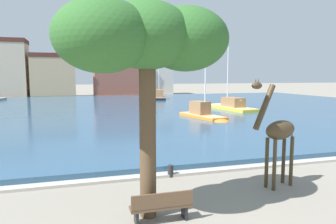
{
  "coord_description": "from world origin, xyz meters",
  "views": [
    {
      "loc": [
        -2.48,
        -4.89,
        4.2
      ],
      "look_at": [
        2.43,
        11.72,
        2.2
      ],
      "focal_mm": 33.74,
      "sensor_mm": 36.0,
      "label": 1
    }
  ],
  "objects": [
    {
      "name": "shade_tree",
      "position": [
        -0.51,
        3.95,
        5.21
      ],
      "size": [
        5.09,
        3.1,
        6.3
      ],
      "color": "brown",
      "rests_on": "ground"
    },
    {
      "name": "park_bench",
      "position": [
        -0.21,
        3.47,
        0.49
      ],
      "size": [
        1.8,
        0.44,
        0.92
      ],
      "color": "brown",
      "rests_on": "ground"
    },
    {
      "name": "sailboat_black",
      "position": [
        11.01,
        46.0,
        0.62
      ],
      "size": [
        3.47,
        7.78,
        9.52
      ],
      "color": "black",
      "rests_on": "ground"
    },
    {
      "name": "townhouse_corner_house",
      "position": [
        -6.31,
        60.61,
        4.21
      ],
      "size": [
        8.24,
        5.94,
        8.4
      ],
      "color": "tan",
      "rests_on": "ground"
    },
    {
      "name": "townhouse_narrow_midrow",
      "position": [
        -14.65,
        61.39,
        5.52
      ],
      "size": [
        7.43,
        6.51,
        11.01
      ],
      "color": "#C6B293",
      "rests_on": "ground"
    },
    {
      "name": "townhouse_wide_warehouse",
      "position": [
        15.16,
        63.46,
        4.11
      ],
      "size": [
        5.57,
        7.2,
        8.2
      ],
      "color": "beige",
      "rests_on": "ground"
    },
    {
      "name": "giraffe_statue",
      "position": [
        4.74,
        5.04,
        2.1
      ],
      "size": [
        2.32,
        0.98,
        4.12
      ],
      "color": "#42331E",
      "rests_on": "ground"
    },
    {
      "name": "harbor_water",
      "position": [
        0.0,
        32.67,
        0.18
      ],
      "size": [
        83.57,
        49.9,
        0.35
      ],
      "primitive_type": "cube",
      "color": "#2D5170",
      "rests_on": "ground"
    },
    {
      "name": "sailboat_yellow",
      "position": [
        14.63,
        28.33,
        0.55
      ],
      "size": [
        3.14,
        9.07,
        7.48
      ],
      "color": "gold",
      "rests_on": "ground"
    },
    {
      "name": "sailboat_orange",
      "position": [
        8.84,
        21.71,
        0.57
      ],
      "size": [
        2.92,
        6.5,
        5.71
      ],
      "color": "orange",
      "rests_on": "ground"
    },
    {
      "name": "quay_edge_coping",
      "position": [
        0.0,
        7.47,
        0.06
      ],
      "size": [
        83.57,
        0.5,
        0.12
      ],
      "primitive_type": "cube",
      "color": "#ADA89E",
      "rests_on": "ground"
    },
    {
      "name": "mooring_bollard",
      "position": [
        1.23,
        7.32,
        0.25
      ],
      "size": [
        0.24,
        0.24,
        0.5
      ],
      "primitive_type": "cylinder",
      "color": "#232326",
      "rests_on": "ground"
    },
    {
      "name": "townhouse_tall_gabled",
      "position": [
        5.85,
        61.68,
        4.88
      ],
      "size": [
        9.16,
        6.11,
        9.73
      ],
      "color": "#8E5142",
      "rests_on": "ground"
    }
  ]
}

